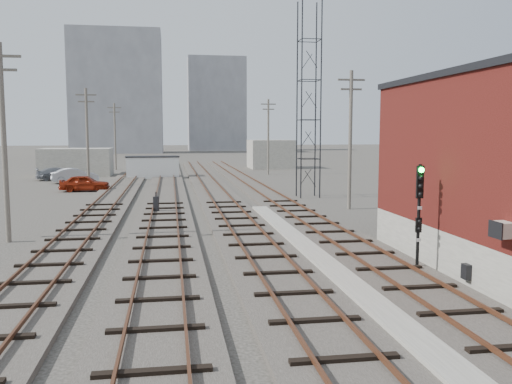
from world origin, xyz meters
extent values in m
plane|color=#282621|center=(0.00, 60.00, 0.00)|extent=(320.00, 320.00, 0.00)
cube|color=#332D28|center=(2.50, 39.00, 0.10)|extent=(3.20, 90.00, 0.20)
cube|color=#4C2816|center=(1.78, 39.00, 0.33)|extent=(0.07, 90.00, 0.12)
cube|color=#4C2816|center=(3.22, 39.00, 0.33)|extent=(0.07, 90.00, 0.12)
cube|color=#332D28|center=(-1.50, 39.00, 0.10)|extent=(3.20, 90.00, 0.20)
cube|color=#4C2816|center=(-2.22, 39.00, 0.33)|extent=(0.07, 90.00, 0.12)
cube|color=#4C2816|center=(-0.78, 39.00, 0.33)|extent=(0.07, 90.00, 0.12)
cube|color=#332D28|center=(-5.50, 39.00, 0.10)|extent=(3.20, 90.00, 0.20)
cube|color=#4C2816|center=(-6.22, 39.00, 0.33)|extent=(0.07, 90.00, 0.12)
cube|color=#4C2816|center=(-4.78, 39.00, 0.33)|extent=(0.07, 90.00, 0.12)
cube|color=#332D28|center=(-9.50, 39.00, 0.10)|extent=(3.20, 90.00, 0.20)
cube|color=#4C2816|center=(-10.22, 39.00, 0.33)|extent=(0.07, 90.00, 0.12)
cube|color=#4C2816|center=(-8.78, 39.00, 0.33)|extent=(0.07, 90.00, 0.12)
cube|color=gray|center=(0.50, 14.00, 0.13)|extent=(0.90, 28.00, 0.26)
cube|color=beige|center=(4.28, 8.00, 2.25)|extent=(0.45, 0.62, 0.45)
cube|color=black|center=(4.40, 10.00, 0.50)|extent=(0.20, 0.35, 0.50)
cylinder|color=black|center=(4.75, 34.25, 7.50)|extent=(0.10, 0.10, 15.00)
cylinder|color=black|center=(6.25, 34.25, 7.50)|extent=(0.10, 0.10, 15.00)
cylinder|color=black|center=(4.75, 35.75, 7.50)|extent=(0.10, 0.10, 15.00)
cylinder|color=black|center=(6.25, 35.75, 7.50)|extent=(0.10, 0.10, 15.00)
cylinder|color=#595147|center=(-12.50, 20.00, 4.50)|extent=(0.24, 0.24, 9.00)
cube|color=#595147|center=(-12.50, 20.00, 8.40)|extent=(1.80, 0.12, 0.12)
cube|color=#595147|center=(-12.50, 20.00, 7.80)|extent=(1.40, 0.12, 0.12)
cylinder|color=#595147|center=(-12.50, 45.00, 4.50)|extent=(0.24, 0.24, 9.00)
cube|color=#595147|center=(-12.50, 45.00, 8.40)|extent=(1.80, 0.12, 0.12)
cube|color=#595147|center=(-12.50, 45.00, 7.80)|extent=(1.40, 0.12, 0.12)
cylinder|color=#595147|center=(-12.50, 70.00, 4.50)|extent=(0.24, 0.24, 9.00)
cube|color=#595147|center=(-12.50, 70.00, 8.40)|extent=(1.80, 0.12, 0.12)
cube|color=#595147|center=(-12.50, 70.00, 7.80)|extent=(1.40, 0.12, 0.12)
cylinder|color=#595147|center=(6.50, 28.00, 4.50)|extent=(0.24, 0.24, 9.00)
cube|color=#595147|center=(6.50, 28.00, 8.40)|extent=(1.80, 0.12, 0.12)
cube|color=#595147|center=(6.50, 28.00, 7.80)|extent=(1.40, 0.12, 0.12)
cylinder|color=#595147|center=(6.50, 58.00, 4.50)|extent=(0.24, 0.24, 9.00)
cube|color=#595147|center=(6.50, 58.00, 8.40)|extent=(1.80, 0.12, 0.12)
cube|color=#595147|center=(6.50, 58.00, 7.80)|extent=(1.40, 0.12, 0.12)
cube|color=gray|center=(-18.00, 135.00, 15.00)|extent=(22.00, 14.00, 30.00)
cube|color=gray|center=(8.00, 150.00, 13.00)|extent=(16.00, 12.00, 26.00)
cube|color=gray|center=(-16.00, 60.00, 1.60)|extent=(8.00, 5.00, 3.20)
cube|color=gray|center=(9.00, 70.00, 2.00)|extent=(6.00, 6.00, 4.00)
cube|color=gray|center=(3.70, 12.10, 0.05)|extent=(0.40, 0.40, 0.10)
cylinder|color=black|center=(3.70, 12.10, 1.95)|extent=(0.12, 0.12, 3.89)
cube|color=black|center=(3.70, 12.08, 3.26)|extent=(0.25, 0.10, 1.17)
sphere|color=#0CE533|center=(3.70, 11.99, 3.70)|extent=(0.19, 0.19, 0.19)
sphere|color=black|center=(3.70, 11.99, 3.41)|extent=(0.19, 0.19, 0.19)
sphere|color=black|center=(3.70, 11.99, 3.12)|extent=(0.19, 0.19, 0.19)
sphere|color=black|center=(3.70, 11.99, 2.82)|extent=(0.19, 0.19, 0.19)
cube|color=black|center=(3.70, 12.08, 1.70)|extent=(0.21, 0.09, 0.54)
cube|color=white|center=(3.70, 12.02, 2.34)|extent=(0.16, 0.02, 0.12)
cube|color=white|center=(3.70, 12.02, 1.17)|extent=(0.16, 0.02, 0.12)
cube|color=black|center=(-6.01, 27.73, 0.60)|extent=(0.36, 0.36, 1.00)
cylinder|color=black|center=(-6.01, 27.73, 1.24)|extent=(0.08, 0.08, 0.30)
cube|color=white|center=(-7.09, 54.91, 1.17)|extent=(5.77, 2.70, 2.35)
cube|color=black|center=(-7.09, 54.91, 2.40)|extent=(5.97, 2.90, 0.11)
imported|color=maroon|center=(-12.41, 42.00, 0.71)|extent=(4.18, 1.73, 1.42)
imported|color=#A9ACB1|center=(-14.62, 50.30, 0.75)|extent=(4.79, 2.77, 1.49)
imported|color=gray|center=(-16.88, 54.02, 0.68)|extent=(5.00, 3.11, 1.35)
camera|label=1|loc=(-5.07, -5.98, 5.01)|focal=38.00mm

